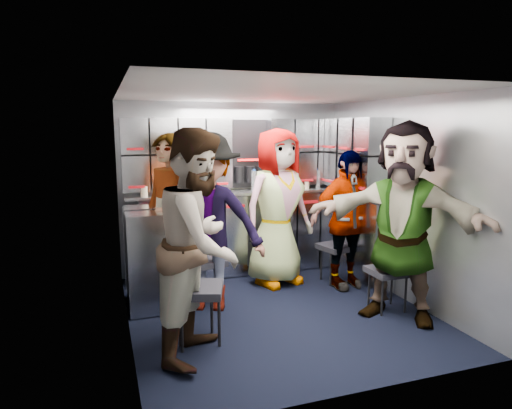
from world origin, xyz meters
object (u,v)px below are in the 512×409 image
object	(u,v)px
attendant_arc_b	(208,223)
attendant_standing	(169,219)
attendant_arc_c	(277,207)
attendant_arc_d	(346,220)
attendant_arc_a	(200,244)
jump_seat_near_left	(197,292)
attendant_arc_e	(402,222)
jump_seat_center	(272,243)
jump_seat_mid_right	(337,249)
jump_seat_mid_left	(205,264)
jump_seat_near_right	(388,273)

from	to	relation	value
attendant_arc_b	attendant_standing	bearing A→B (deg)	159.23
attendant_arc_c	attendant_arc_d	distance (m)	0.78
attendant_arc_a	attendant_arc_d	xyz separation A→B (m)	(1.86, 1.00, -0.12)
jump_seat_near_left	attendant_arc_e	xyz separation A→B (m)	(1.92, -0.10, 0.49)
jump_seat_center	attendant_arc_a	bearing A→B (deg)	-127.33
jump_seat_mid_right	attendant_arc_c	world-z (taller)	attendant_arc_c
jump_seat_mid_left	attendant_arc_a	bearing A→B (deg)	-103.80
attendant_arc_e	jump_seat_center	bearing A→B (deg)	165.40
attendant_arc_a	attendant_arc_d	world-z (taller)	attendant_arc_a
attendant_arc_e	attendant_arc_d	bearing A→B (deg)	142.48
jump_seat_near_right	jump_seat_center	bearing A→B (deg)	119.38
jump_seat_near_right	attendant_arc_e	bearing A→B (deg)	-90.00
attendant_arc_b	attendant_arc_d	world-z (taller)	attendant_arc_b
jump_seat_mid_left	jump_seat_near_right	bearing A→B (deg)	-26.10
jump_seat_near_left	jump_seat_mid_left	world-z (taller)	jump_seat_near_left
attendant_arc_c	jump_seat_near_left	bearing A→B (deg)	-150.44
jump_seat_near_left	jump_seat_mid_left	distance (m)	0.93
attendant_standing	attendant_arc_e	bearing A→B (deg)	26.11
jump_seat_center	attendant_arc_a	world-z (taller)	attendant_arc_a
jump_seat_near_right	attendant_arc_b	size ratio (longest dim) A/B	0.24
jump_seat_mid_left	attendant_arc_e	size ratio (longest dim) A/B	0.25
jump_seat_mid_right	attendant_arc_d	world-z (taller)	attendant_arc_d
jump_seat_near_left	attendant_arc_e	world-z (taller)	attendant_arc_e
jump_seat_mid_left	attendant_arc_b	bearing A→B (deg)	-90.00
jump_seat_center	attendant_arc_b	xyz separation A→B (m)	(-0.92, -0.67, 0.44)
jump_seat_center	jump_seat_mid_right	distance (m)	0.77
attendant_arc_b	attendant_arc_c	distance (m)	1.05
jump_seat_near_right	attendant_arc_d	size ratio (longest dim) A/B	0.28
jump_seat_center	attendant_standing	distance (m)	1.37
jump_seat_near_left	jump_seat_near_right	world-z (taller)	jump_seat_near_left
jump_seat_center	attendant_arc_a	xyz separation A→B (m)	(-1.19, -1.56, 0.47)
jump_seat_center	jump_seat_near_right	xyz separation A→B (m)	(0.73, -1.30, -0.05)
jump_seat_mid_left	attendant_arc_a	size ratio (longest dim) A/B	0.26
jump_seat_mid_left	attendant_standing	world-z (taller)	attendant_standing
jump_seat_mid_left	attendant_arc_a	world-z (taller)	attendant_arc_a
jump_seat_mid_right	attendant_arc_b	bearing A→B (deg)	-169.53
jump_seat_mid_left	attendant_arc_c	size ratio (longest dim) A/B	0.26
jump_seat_near_left	attendant_standing	size ratio (longest dim) A/B	0.30
jump_seat_mid_left	attendant_arc_d	size ratio (longest dim) A/B	0.30
attendant_arc_b	attendant_arc_e	xyz separation A→B (m)	(1.66, -0.81, 0.06)
jump_seat_near_left	attendant_arc_d	xyz separation A→B (m)	(1.86, 0.82, 0.34)
jump_seat_near_left	jump_seat_mid_left	size ratio (longest dim) A/B	1.14
attendant_standing	attendant_arc_a	size ratio (longest dim) A/B	0.97
jump_seat_near_right	attendant_arc_a	xyz separation A→B (m)	(-1.92, -0.26, 0.52)
jump_seat_center	attendant_standing	bearing A→B (deg)	-164.57
attendant_arc_a	jump_seat_near_left	bearing A→B (deg)	31.17
attendant_standing	jump_seat_near_left	bearing A→B (deg)	-30.50
attendant_standing	attendant_arc_d	size ratio (longest dim) A/B	1.12
attendant_arc_d	attendant_arc_c	bearing A→B (deg)	144.90
jump_seat_near_left	attendant_arc_a	xyz separation A→B (m)	(-0.00, -0.18, 0.46)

